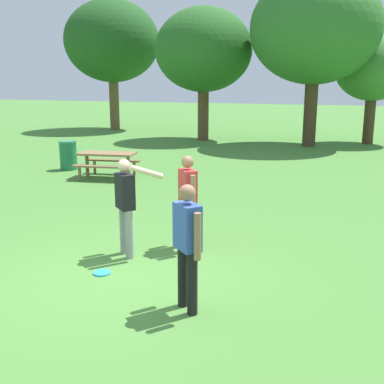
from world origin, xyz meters
TOP-DOWN VIEW (x-y plane):
  - ground_plane at (0.00, 0.00)m, footprint 120.00×120.00m
  - person_thrower at (1.30, -0.67)m, footprint 0.49×0.42m
  - person_catcher at (-0.39, 0.72)m, footprint 0.84×0.50m
  - person_bystander at (0.40, 1.45)m, footprint 0.44×0.47m
  - frisbee at (-0.36, -0.10)m, footprint 0.27×0.27m
  - picnic_table_near at (-4.35, 6.31)m, footprint 1.95×1.74m
  - trash_can_beside_table at (-6.30, 6.97)m, footprint 0.59×0.59m
  - tree_tall_left at (-12.24, 19.50)m, footprint 5.67×5.67m
  - tree_broad_center at (-5.17, 16.51)m, footprint 4.78×4.78m
  - tree_far_right at (0.18, 16.20)m, footprint 5.69×5.69m
  - tree_slender_mid at (2.65, 18.15)m, footprint 3.47×3.47m

SIDE VIEW (x-z plane):
  - ground_plane at x=0.00m, z-range 0.00..0.00m
  - frisbee at x=-0.36m, z-range 0.00..0.03m
  - trash_can_beside_table at x=-6.30m, z-range 0.00..0.96m
  - picnic_table_near at x=-4.35m, z-range 0.18..0.95m
  - person_thrower at x=1.30m, z-range 0.12..1.76m
  - person_bystander at x=0.40m, z-range 0.12..1.76m
  - person_catcher at x=-0.39m, z-range 0.14..1.78m
  - tree_slender_mid at x=2.65m, z-range 0.97..5.95m
  - tree_broad_center at x=-5.17m, z-range 1.17..7.63m
  - tree_far_right at x=0.18m, z-range 1.35..8.96m
  - tree_tall_left at x=-12.24m, z-range 1.41..9.12m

